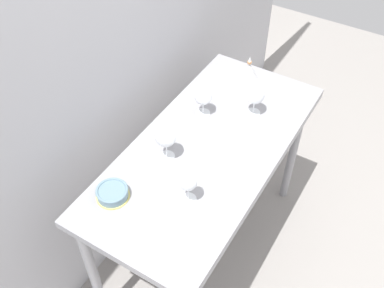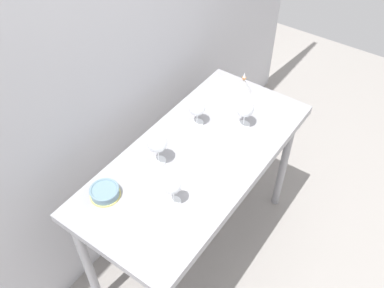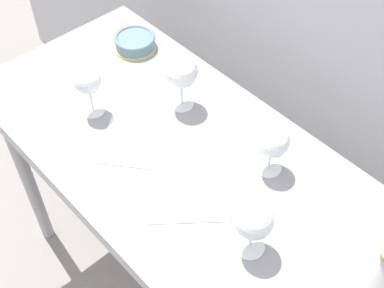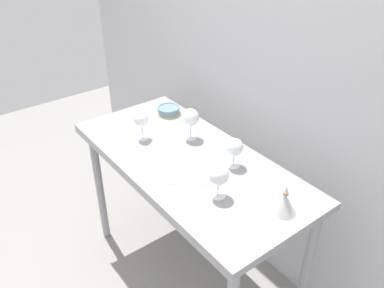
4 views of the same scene
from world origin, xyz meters
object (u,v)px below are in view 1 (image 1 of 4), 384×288
Objects in this scene: decanter_funnel at (249,70)px; wine_glass_near_left at (188,182)px; wine_glass_far_left at (166,137)px; tasting_bowl at (112,193)px; wine_glass_near_right at (255,96)px; tasting_sheet_upper at (204,172)px; tasting_sheet_lower at (237,136)px; wine_glass_far_right at (203,97)px.

wine_glass_near_left is at bearing -169.91° from decanter_funnel.
wine_glass_far_left is 1.28× the size of decanter_funnel.
tasting_bowl is 1.02× the size of decanter_funnel.
wine_glass_far_left is 1.08× the size of wine_glass_near_right.
wine_glass_far_left is at bearing 53.85° from tasting_sheet_upper.
tasting_bowl reaches higher than tasting_sheet_lower.
wine_glass_far_right is 0.94× the size of wine_glass_near_right.
wine_glass_near_left is 0.27m from wine_glass_far_left.
tasting_sheet_upper is at bearing 6.81° from wine_glass_near_left.
wine_glass_near_right is at bearing -40.41° from tasting_sheet_upper.
wine_glass_near_right is (0.64, 0.01, -0.00)m from wine_glass_near_left.
wine_glass_near_left is 0.46m from tasting_sheet_lower.
wine_glass_near_right is 0.30m from decanter_funnel.
wine_glass_far_left is 0.34m from tasting_bowl.
wine_glass_far_left reaches higher than wine_glass_near_left.
decanter_funnel is at bearing 31.26° from wine_glass_near_right.
tasting_sheet_upper is at bearing -39.30° from tasting_bowl.
wine_glass_near_left is 0.92m from decanter_funnel.
wine_glass_near_left is at bearing -179.50° from wine_glass_near_right.
tasting_sheet_lower is (-0.20, -0.01, -0.11)m from wine_glass_near_right.
wine_glass_near_right is at bearing -148.74° from decanter_funnel.
wine_glass_far_left reaches higher than tasting_sheet_upper.
decanter_funnel reaches higher than tasting_sheet_lower.
wine_glass_near_right is at bearing 0.50° from wine_glass_near_left.
wine_glass_far_left is 0.72× the size of tasting_sheet_lower.
wine_glass_far_right reaches higher than tasting_bowl.
tasting_bowl is (-0.66, 0.06, -0.08)m from wine_glass_far_right.
decanter_funnel reaches higher than tasting_sheet_upper.
wine_glass_near_right is 0.67× the size of tasting_sheet_lower.
wine_glass_near_right is 1.18× the size of decanter_funnel.
wine_glass_far_right is at bearing 170.59° from decanter_funnel.
tasting_bowl is at bearing -165.36° from tasting_sheet_lower.
tasting_sheet_lower is at bearing -37.24° from wine_glass_far_left.
wine_glass_far_right is 0.96× the size of wine_glass_near_left.
wine_glass_far_right is 0.67m from tasting_bowl.
wine_glass_near_left is at bearing -140.05° from tasting_sheet_lower.
wine_glass_near_left is 0.65× the size of tasting_sheet_lower.
wine_glass_near_left is 0.64m from wine_glass_near_right.
tasting_sheet_lower is (0.29, -0.22, -0.13)m from wine_glass_far_left.
wine_glass_far_left is at bearing -12.32° from tasting_bowl.
wine_glass_near_left is at bearing 148.16° from tasting_sheet_upper.
tasting_bowl reaches higher than tasting_sheet_upper.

